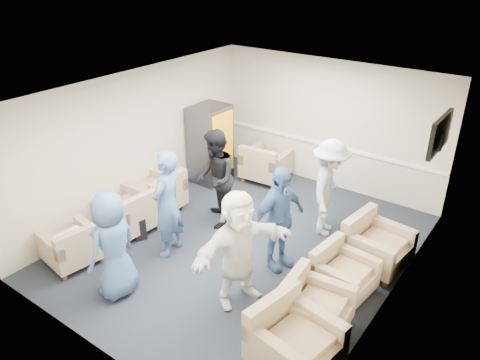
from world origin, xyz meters
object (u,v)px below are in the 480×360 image
Objects in this scene: person_mid_left at (167,204)px; person_back_right at (329,188)px; armchair_right_near at (291,341)px; armchair_right_midnear at (312,309)px; armchair_corner at (264,165)px; vending_machine at (211,144)px; person_front_left at (113,245)px; armchair_right_far at (374,246)px; armchair_left_far at (157,195)px; person_mid_right at (279,219)px; armchair_left_near at (73,247)px; person_back_left at (215,179)px; person_front_right at (238,248)px; armchair_right_midfar at (341,274)px; armchair_left_mid at (131,214)px.

person_mid_left is 2.79m from person_back_right.
armchair_right_near is 1.17× the size of armchair_right_midnear.
armchair_corner is 2.40m from person_back_right.
vending_machine is 4.00m from person_front_left.
armchair_right_far reaches higher than armchair_right_midnear.
armchair_left_far is 0.53× the size of person_mid_right.
armchair_right_far is 0.57× the size of person_mid_right.
armchair_left_near is 0.98× the size of armchair_left_far.
armchair_right_near is at bearing -40.34° from vending_machine.
person_back_left is at bearing 92.95° from armchair_corner.
armchair_left_near is 0.51× the size of person_back_right.
person_front_right is at bearing 4.64° from person_back_left.
person_front_right is (-1.12, -1.02, 0.57)m from armchair_right_midfar.
armchair_corner is at bearing 45.73° from person_back_right.
person_front_left is 1.80m from person_front_right.
armchair_right_near is 3.20m from person_back_right.
armchair_corner is 0.53× the size of person_mid_left.
armchair_right_near is 0.70m from armchair_right_midnear.
person_back_right is (2.06, -1.11, 0.53)m from armchair_corner.
armchair_left_mid is 0.56× the size of person_front_left.
armchair_right_near reaches higher than armchair_right_far.
armchair_left_far is (-0.10, 1.99, 0.04)m from armchair_left_near.
armchair_corner is 0.54× the size of person_back_right.
person_front_right is at bearing 153.99° from armchair_right_far.
person_back_left reaches higher than armchair_left_near.
armchair_right_midnear is (3.79, -0.26, -0.02)m from armchair_left_mid.
person_front_left is (0.32, -4.43, 0.47)m from armchair_corner.
armchair_right_midnear is at bearing 126.98° from armchair_corner.
person_mid_right is at bearing 31.55° from person_back_left.
person_front_right is (1.54, 0.93, 0.05)m from person_front_left.
person_mid_right is (1.56, 1.95, 0.04)m from person_front_left.
person_front_right is (-1.14, -0.09, 0.55)m from armchair_right_midnear.
person_mid_left reaches higher than armchair_right_near.
person_back_right reaches higher than armchair_right_midfar.
person_front_right reaches higher than armchair_right_midnear.
person_mid_right is at bearing 102.75° from person_mid_left.
armchair_right_near is (3.88, -0.95, 0.01)m from armchair_left_mid.
vending_machine is at bearing 64.26° from person_front_right.
person_front_right is (-0.02, -1.02, 0.01)m from person_mid_right.
person_mid_left is 1.03× the size of person_back_right.
person_front_left is at bearing 105.56° from armchair_right_midnear.
person_mid_left reaches higher than armchair_left_mid.
person_mid_right is at bearing 122.83° from armchair_corner.
person_front_left is 0.95× the size of person_front_right.
person_mid_left is 1.20m from person_back_left.
armchair_left_near is 1.66m from person_mid_left.
person_front_left is at bearing 95.95° from armchair_left_near.
armchair_left_far is 0.51× the size of person_back_left.
armchair_left_mid is 2.56m from vending_machine.
person_back_right reaches higher than vending_machine.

